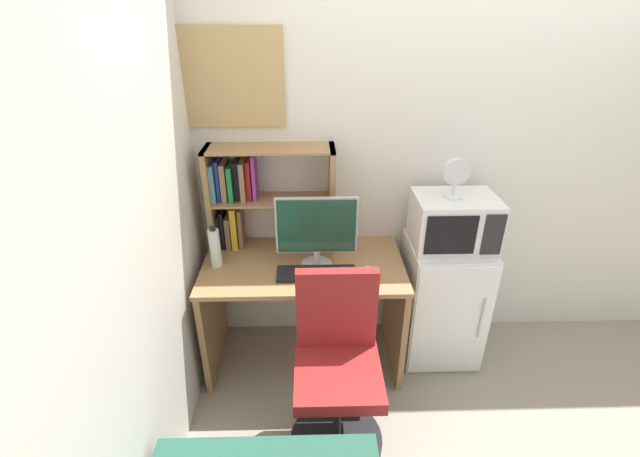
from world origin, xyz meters
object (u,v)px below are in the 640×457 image
at_px(water_bottle, 215,248).
at_px(wall_corkboard, 214,78).
at_px(keyboard, 316,274).
at_px(computer_mouse, 369,271).
at_px(hutch_bookshelf, 253,195).
at_px(microwave, 454,221).
at_px(desk_chair, 337,374).
at_px(mini_fridge, 442,300).
at_px(monitor, 317,230).
at_px(desk_fan, 456,176).

distance_m(water_bottle, wall_corkboard, 0.95).
height_order(water_bottle, wall_corkboard, wall_corkboard).
distance_m(keyboard, computer_mouse, 0.30).
xyz_separation_m(water_bottle, wall_corkboard, (0.03, 0.33, 0.90)).
xyz_separation_m(hutch_bookshelf, computer_mouse, (0.68, -0.34, -0.34)).
relative_size(microwave, desk_chair, 0.48).
distance_m(computer_mouse, water_bottle, 0.90).
height_order(water_bottle, desk_chair, water_bottle).
bearing_deg(hutch_bookshelf, mini_fridge, -7.30).
xyz_separation_m(microwave, wall_corkboard, (-1.38, 0.24, 0.79)).
height_order(keyboard, mini_fridge, mini_fridge).
relative_size(computer_mouse, microwave, 0.22).
xyz_separation_m(monitor, desk_fan, (0.79, 0.10, 0.28)).
bearing_deg(water_bottle, desk_fan, 3.32).
bearing_deg(computer_mouse, mini_fridge, 19.73).
xyz_separation_m(hutch_bookshelf, water_bottle, (-0.21, -0.24, -0.23)).
bearing_deg(water_bottle, mini_fridge, 3.34).
relative_size(computer_mouse, water_bottle, 0.41).
xyz_separation_m(microwave, desk_chair, (-0.73, -0.66, -0.55)).
distance_m(keyboard, microwave, 0.88).
distance_m(computer_mouse, microwave, 0.60).
distance_m(computer_mouse, mini_fridge, 0.66).
height_order(hutch_bookshelf, desk_chair, hutch_bookshelf).
xyz_separation_m(water_bottle, desk_chair, (0.69, -0.57, -0.44)).
height_order(monitor, mini_fridge, monitor).
bearing_deg(microwave, mini_fridge, -90.13).
xyz_separation_m(keyboard, water_bottle, (-0.59, 0.12, 0.11)).
height_order(computer_mouse, desk_fan, desk_fan).
bearing_deg(desk_fan, microwave, 9.71).
height_order(computer_mouse, wall_corkboard, wall_corkboard).
distance_m(monitor, desk_chair, 0.79).
relative_size(water_bottle, mini_fridge, 0.31).
relative_size(water_bottle, microwave, 0.54).
height_order(computer_mouse, desk_chair, desk_chair).
distance_m(mini_fridge, microwave, 0.57).
relative_size(keyboard, wall_corkboard, 0.58).
distance_m(hutch_bookshelf, microwave, 1.22).
xyz_separation_m(monitor, water_bottle, (-0.59, 0.02, -0.12)).
height_order(monitor, desk_chair, monitor).
xyz_separation_m(hutch_bookshelf, keyboard, (0.38, -0.36, -0.34)).
xyz_separation_m(hutch_bookshelf, microwave, (1.20, -0.15, -0.12)).
bearing_deg(computer_mouse, desk_chair, -113.74).
height_order(hutch_bookshelf, microwave, hutch_bookshelf).
bearing_deg(monitor, hutch_bookshelf, 146.40).
relative_size(monitor, mini_fridge, 0.56).
relative_size(monitor, keyboard, 1.04).
bearing_deg(keyboard, computer_mouse, 3.03).
bearing_deg(mini_fridge, microwave, 89.87).
bearing_deg(microwave, desk_fan, -170.29).
distance_m(desk_chair, wall_corkboard, 1.74).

